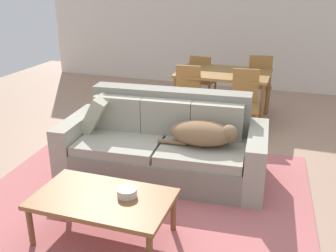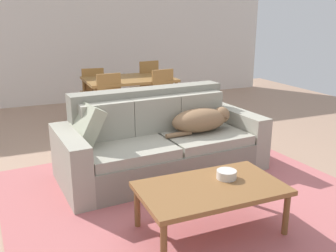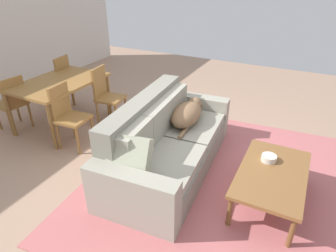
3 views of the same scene
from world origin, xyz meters
The scene contains 13 objects.
ground_plane centered at (0.00, 0.00, 0.00)m, with size 10.00×10.00×0.00m, color tan.
back_partition centered at (0.00, 4.00, 1.35)m, with size 8.00×0.12×2.70m, color silver.
area_rug centered at (-0.08, -0.86, 0.01)m, with size 3.32×3.24×0.01m, color #C16668.
couch centered at (-0.08, -0.02, 0.34)m, with size 2.31×1.14×0.91m.
dog_on_left_cushion centered at (0.39, -0.11, 0.58)m, with size 0.84×0.41×0.26m.
throw_pillow_by_left_arm centered at (-0.90, -0.03, 0.64)m, with size 0.14×0.43×0.43m, color #AAAD91.
coffee_table centered at (-0.17, -1.34, 0.36)m, with size 1.15×0.68×0.41m.
bowl_on_coffee_table centered at (0.02, -1.26, 0.44)m, with size 0.17×0.17×0.07m, color silver.
dining_table centered at (0.19, 1.99, 0.69)m, with size 1.38×0.95×0.75m.
dining_chair_near_left centered at (-0.24, 1.43, 0.50)m, with size 0.43×0.43×0.91m.
dining_chair_near_right centered at (0.60, 1.42, 0.50)m, with size 0.45×0.45×0.93m.
dining_chair_far_left centered at (-0.29, 2.53, 0.49)m, with size 0.44×0.44×0.88m.
dining_chair_far_right centered at (0.67, 2.51, 0.52)m, with size 0.45×0.45×0.96m.
Camera 1 is at (1.25, -3.85, 2.13)m, focal length 42.02 mm.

